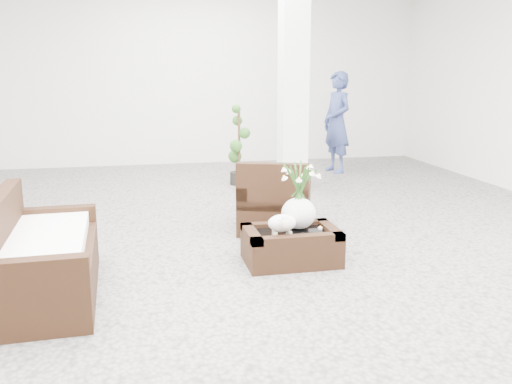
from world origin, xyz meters
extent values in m
plane|color=gray|center=(0.00, 0.00, 0.00)|extent=(11.00, 11.00, 0.00)
cube|color=white|center=(1.20, 2.80, 1.75)|extent=(0.40, 0.40, 3.50)
cube|color=black|center=(0.25, -0.57, 0.16)|extent=(0.90, 0.60, 0.31)
ellipsoid|color=white|center=(0.13, -0.67, 0.42)|extent=(0.28, 0.23, 0.21)
cylinder|color=white|center=(0.55, -0.55, 0.33)|extent=(0.04, 0.04, 0.03)
cube|color=black|center=(0.37, 0.55, 0.43)|extent=(1.01, 0.99, 0.85)
cube|color=black|center=(-1.96, -0.94, 0.43)|extent=(0.84, 1.65, 0.87)
imported|color=navy|center=(2.37, 3.99, 0.91)|extent=(0.58, 0.75, 1.82)
camera|label=1|loc=(-1.16, -5.55, 1.87)|focal=38.89mm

